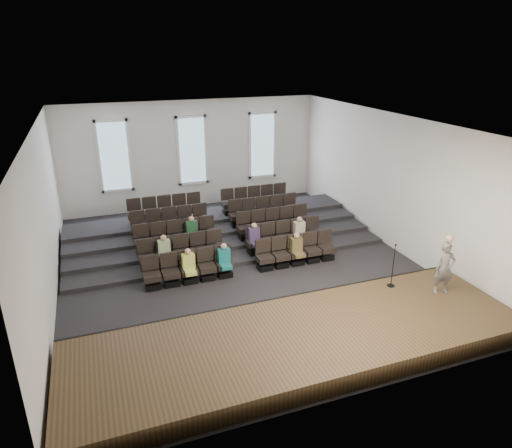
{
  "coord_description": "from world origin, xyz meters",
  "views": [
    {
      "loc": [
        -4.45,
        -13.82,
        7.25
      ],
      "look_at": [
        0.8,
        0.5,
        1.28
      ],
      "focal_mm": 32.0,
      "sensor_mm": 36.0,
      "label": 1
    }
  ],
  "objects": [
    {
      "name": "windows",
      "position": [
        0.0,
        6.95,
        2.7
      ],
      "size": [
        8.44,
        0.1,
        3.24
      ],
      "color": "white",
      "rests_on": "wall_back"
    },
    {
      "name": "wall_right",
      "position": [
        6.02,
        0.0,
        2.5
      ],
      "size": [
        0.04,
        14.0,
        5.0
      ],
      "primitive_type": "cube",
      "color": "silver",
      "rests_on": "ground"
    },
    {
      "name": "wall_back",
      "position": [
        0.0,
        7.02,
        2.5
      ],
      "size": [
        12.0,
        0.04,
        5.0
      ],
      "primitive_type": "cube",
      "color": "silver",
      "rests_on": "ground"
    },
    {
      "name": "audience",
      "position": [
        -0.19,
        0.15,
        0.79
      ],
      "size": [
        5.45,
        2.64,
        1.1
      ],
      "color": "#C5D756",
      "rests_on": "seating_rows"
    },
    {
      "name": "stage",
      "position": [
        0.0,
        -5.1,
        0.25
      ],
      "size": [
        11.8,
        3.6,
        0.5
      ],
      "primitive_type": "cube",
      "color": "#46351E",
      "rests_on": "ground"
    },
    {
      "name": "ceiling",
      "position": [
        0.0,
        0.0,
        5.01
      ],
      "size": [
        12.0,
        14.0,
        0.02
      ],
      "primitive_type": "cube",
      "color": "white",
      "rests_on": "ground"
    },
    {
      "name": "wall_front",
      "position": [
        0.0,
        -7.02,
        2.5
      ],
      "size": [
        12.0,
        0.04,
        5.0
      ],
      "primitive_type": "cube",
      "color": "silver",
      "rests_on": "ground"
    },
    {
      "name": "speaker",
      "position": [
        4.68,
        -4.68,
        1.29
      ],
      "size": [
        0.66,
        0.52,
        1.58
      ],
      "primitive_type": "imported",
      "rotation": [
        0.0,
        0.0,
        -0.28
      ],
      "color": "#615F5C",
      "rests_on": "stage"
    },
    {
      "name": "seating_rows",
      "position": [
        -0.0,
        1.54,
        0.68
      ],
      "size": [
        6.8,
        4.7,
        1.67
      ],
      "color": "black",
      "rests_on": "ground"
    },
    {
      "name": "risers",
      "position": [
        0.0,
        3.17,
        0.2
      ],
      "size": [
        11.8,
        4.8,
        0.6
      ],
      "color": "black",
      "rests_on": "ground"
    },
    {
      "name": "mic_stand",
      "position": [
        3.54,
        -3.84,
        0.91
      ],
      "size": [
        0.23,
        0.23,
        1.38
      ],
      "color": "black",
      "rests_on": "stage"
    },
    {
      "name": "wall_left",
      "position": [
        -6.02,
        0.0,
        2.5
      ],
      "size": [
        0.04,
        14.0,
        5.0
      ],
      "primitive_type": "cube",
      "color": "silver",
      "rests_on": "ground"
    },
    {
      "name": "stage_lip",
      "position": [
        0.0,
        -3.33,
        0.25
      ],
      "size": [
        11.8,
        0.06,
        0.52
      ],
      "primitive_type": "cube",
      "color": "black",
      "rests_on": "ground"
    },
    {
      "name": "ground",
      "position": [
        0.0,
        0.0,
        0.0
      ],
      "size": [
        14.0,
        14.0,
        0.0
      ],
      "primitive_type": "plane",
      "color": "black",
      "rests_on": "ground"
    }
  ]
}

